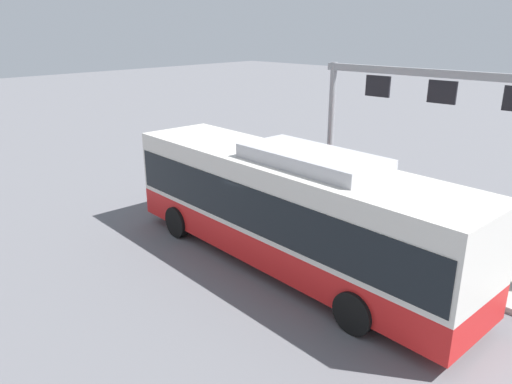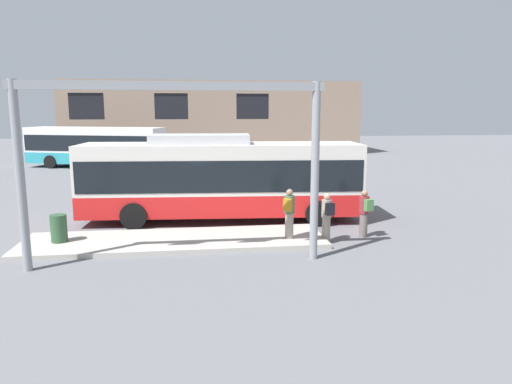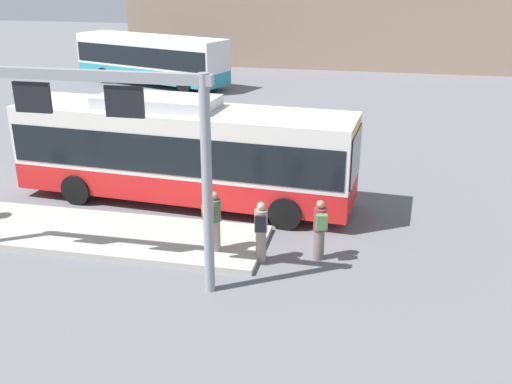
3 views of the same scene
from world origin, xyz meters
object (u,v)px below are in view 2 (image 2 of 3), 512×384
object	(u,v)px
bus_main	(221,176)
person_waiting_near	(327,216)
person_boarding	(364,212)
person_waiting_mid	(289,212)
bus_background_left	(95,145)
trash_bin	(59,228)

from	to	relation	value
bus_main	person_waiting_near	bearing A→B (deg)	-43.58
person_boarding	person_waiting_mid	xyz separation A→B (m)	(-2.75, -0.37, 0.16)
bus_main	bus_background_left	size ratio (longest dim) A/B	1.02
bus_main	person_waiting_mid	world-z (taller)	bus_main
person_boarding	trash_bin	distance (m)	10.27
bus_main	person_waiting_mid	distance (m)	4.19
person_boarding	person_waiting_mid	bearing A→B (deg)	81.97
person_waiting_near	person_waiting_mid	distance (m)	1.29
bus_main	trash_bin	bearing A→B (deg)	-147.01
bus_main	person_waiting_near	distance (m)	5.00
bus_main	bus_background_left	world-z (taller)	bus_main
bus_background_left	trash_bin	size ratio (longest dim) A/B	12.16
person_boarding	person_waiting_near	size ratio (longest dim) A/B	1.00
bus_main	bus_background_left	xyz separation A→B (m)	(-8.61, 19.05, -0.03)
person_boarding	trash_bin	size ratio (longest dim) A/B	1.86
bus_main	person_waiting_near	world-z (taller)	bus_main
person_waiting_mid	person_waiting_near	bearing A→B (deg)	-67.69
bus_background_left	trash_bin	xyz separation A→B (m)	(3.13, -22.07, -1.17)
person_waiting_mid	person_boarding	bearing A→B (deg)	-57.13
bus_background_left	person_boarding	world-z (taller)	bus_background_left
person_waiting_near	person_waiting_mid	bearing A→B (deg)	78.72
bus_background_left	person_waiting_near	world-z (taller)	bus_background_left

